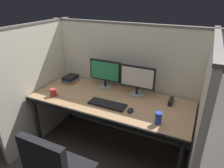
{
  "coord_description": "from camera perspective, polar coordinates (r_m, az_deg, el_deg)",
  "views": [
    {
      "loc": [
        0.92,
        -1.58,
        1.9
      ],
      "look_at": [
        0.0,
        0.35,
        0.92
      ],
      "focal_mm": 32.16,
      "sensor_mm": 36.0,
      "label": 1
    }
  ],
  "objects": [
    {
      "name": "book_stack",
      "position": [
        2.9,
        -11.62,
        1.46
      ],
      "size": [
        0.17,
        0.22,
        0.09
      ],
      "color": "olive",
      "rests_on": "desk"
    },
    {
      "name": "computer_mouse",
      "position": [
        2.16,
        5.22,
        -7.43
      ],
      "size": [
        0.06,
        0.1,
        0.04
      ],
      "color": "black",
      "rests_on": "desk"
    },
    {
      "name": "keyboard_main",
      "position": [
        2.27,
        -1.37,
        -5.75
      ],
      "size": [
        0.43,
        0.15,
        0.02
      ],
      "primitive_type": "cube",
      "color": "black",
      "rests_on": "desk"
    },
    {
      "name": "monitor_right",
      "position": [
        2.42,
        7.21,
        1.48
      ],
      "size": [
        0.43,
        0.17,
        0.37
      ],
      "color": "gray",
      "rests_on": "desk"
    },
    {
      "name": "soda_can",
      "position": [
        2.0,
        13.05,
        -9.42
      ],
      "size": [
        0.07,
        0.07,
        0.12
      ],
      "primitive_type": "cylinder",
      "color": "#263FB2",
      "rests_on": "desk"
    },
    {
      "name": "ground_plane",
      "position": [
        2.64,
        -3.53,
        -21.55
      ],
      "size": [
        8.0,
        8.0,
        0.0
      ],
      "primitive_type": "plane",
      "color": "#423D38"
    },
    {
      "name": "red_stapler",
      "position": [
        2.39,
        16.37,
        -4.74
      ],
      "size": [
        0.04,
        0.15,
        0.06
      ],
      "primitive_type": "cube",
      "color": "black",
      "rests_on": "desk"
    },
    {
      "name": "cubicle_partition_right",
      "position": [
        2.1,
        23.76,
        -9.67
      ],
      "size": [
        0.06,
        1.41,
        1.57
      ],
      "color": "beige",
      "rests_on": "ground"
    },
    {
      "name": "coffee_mug",
      "position": [
        2.55,
        -16.35,
        -2.32
      ],
      "size": [
        0.13,
        0.08,
        0.09
      ],
      "color": "#993333",
      "rests_on": "desk"
    },
    {
      "name": "cubicle_partition_left",
      "position": [
        2.84,
        -19.8,
        0.06
      ],
      "size": [
        0.06,
        1.41,
        1.57
      ],
      "color": "beige",
      "rests_on": "ground"
    },
    {
      "name": "cubicle_partition_rear",
      "position": [
        2.74,
        3.57,
        0.61
      ],
      "size": [
        2.21,
        0.06,
        1.57
      ],
      "color": "beige",
      "rests_on": "ground"
    },
    {
      "name": "monitor_left",
      "position": [
        2.61,
        -1.98,
        3.4
      ],
      "size": [
        0.43,
        0.17,
        0.37
      ],
      "color": "gray",
      "rests_on": "desk"
    },
    {
      "name": "desk",
      "position": [
        2.41,
        -0.64,
        -5.53
      ],
      "size": [
        1.9,
        0.8,
        0.74
      ],
      "color": "#997551",
      "rests_on": "ground"
    }
  ]
}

